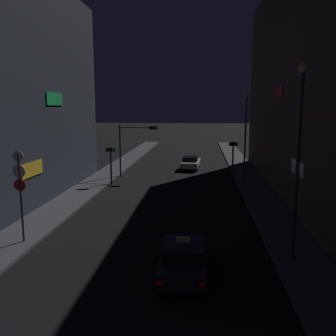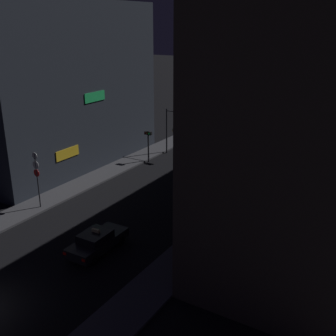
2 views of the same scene
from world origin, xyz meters
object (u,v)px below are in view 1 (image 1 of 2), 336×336
object	(u,v)px
traffic_light_left_kerb	(111,157)
street_lamp_near_block	(299,145)
traffic_light_right_kerb	(233,152)
sign_pole_left	(20,187)
traffic_light_overhead	(134,140)
street_lamp_far_block	(245,131)
taxi	(183,258)
far_car	(191,162)

from	to	relation	value
traffic_light_left_kerb	street_lamp_near_block	distance (m)	19.29
traffic_light_right_kerb	sign_pole_left	bearing A→B (deg)	-123.87
traffic_light_overhead	street_lamp_far_block	xyz separation A→B (m)	(10.32, -1.47, 0.97)
sign_pole_left	traffic_light_overhead	bearing A→B (deg)	82.42
taxi	sign_pole_left	size ratio (longest dim) A/B	0.99
traffic_light_left_kerb	traffic_light_right_kerb	bearing A→B (deg)	17.64
street_lamp_far_block	far_car	bearing A→B (deg)	126.15
traffic_light_left_kerb	street_lamp_near_block	bearing A→B (deg)	-51.35
far_car	sign_pole_left	xyz separation A→B (m)	(-7.64, -23.20, 2.18)
far_car	traffic_light_overhead	distance (m)	8.13
sign_pole_left	street_lamp_far_block	world-z (taller)	street_lamp_far_block
sign_pole_left	traffic_light_right_kerb	bearing A→B (deg)	56.13
street_lamp_near_block	traffic_light_overhead	bearing A→B (deg)	119.44
traffic_light_overhead	street_lamp_far_block	world-z (taller)	street_lamp_far_block
traffic_light_right_kerb	street_lamp_far_block	xyz separation A→B (m)	(0.94, -1.20, 2.05)
traffic_light_overhead	traffic_light_left_kerb	distance (m)	4.16
sign_pole_left	street_lamp_far_block	size ratio (longest dim) A/B	0.58
traffic_light_left_kerb	street_lamp_near_block	world-z (taller)	street_lamp_near_block
traffic_light_left_kerb	sign_pole_left	world-z (taller)	sign_pole_left
street_lamp_near_block	street_lamp_far_block	xyz separation A→B (m)	(-0.19, 17.15, -0.54)
taxi	traffic_light_right_kerb	size ratio (longest dim) A/B	1.24
traffic_light_overhead	taxi	bearing A→B (deg)	-74.28
traffic_light_left_kerb	sign_pole_left	distance (m)	14.10
taxi	street_lamp_far_block	bearing A→B (deg)	76.37
traffic_light_left_kerb	street_lamp_far_block	bearing A→B (deg)	10.79
traffic_light_overhead	street_lamp_near_block	xyz separation A→B (m)	(10.50, -18.61, 1.50)
traffic_light_left_kerb	traffic_light_right_kerb	size ratio (longest dim) A/B	0.94
traffic_light_left_kerb	street_lamp_near_block	size ratio (longest dim) A/B	0.40
far_car	street_lamp_near_block	distance (m)	25.01
traffic_light_overhead	street_lamp_near_block	world-z (taller)	street_lamp_near_block
taxi	sign_pole_left	bearing A→B (deg)	162.14
traffic_light_left_kerb	street_lamp_near_block	xyz separation A→B (m)	(11.92, -14.91, 2.74)
traffic_light_overhead	traffic_light_right_kerb	world-z (taller)	traffic_light_overhead
traffic_light_right_kerb	street_lamp_far_block	world-z (taller)	street_lamp_far_block
taxi	traffic_light_right_kerb	world-z (taller)	traffic_light_right_kerb
traffic_light_right_kerb	sign_pole_left	size ratio (longest dim) A/B	0.80
taxi	traffic_light_left_kerb	bearing A→B (deg)	113.23
far_car	street_lamp_near_block	size ratio (longest dim) A/B	0.54
traffic_light_overhead	street_lamp_near_block	distance (m)	21.43
far_car	sign_pole_left	world-z (taller)	sign_pole_left
traffic_light_right_kerb	street_lamp_far_block	size ratio (longest dim) A/B	0.47
street_lamp_far_block	traffic_light_overhead	bearing A→B (deg)	171.91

